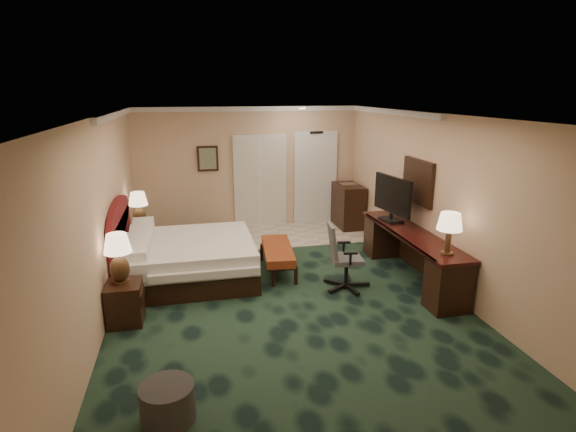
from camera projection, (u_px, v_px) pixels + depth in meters
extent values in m
cube|color=black|center=(283.00, 294.00, 6.93)|extent=(5.00, 7.50, 0.00)
cube|color=white|center=(283.00, 116.00, 6.20)|extent=(5.00, 7.50, 0.00)
cube|color=#DAB088|center=(249.00, 168.00, 10.09)|extent=(5.00, 0.00, 2.70)
cube|color=#DAB088|center=(397.00, 348.00, 3.04)|extent=(5.00, 0.00, 2.70)
cube|color=#DAB088|center=(102.00, 220.00, 6.04)|extent=(0.00, 7.50, 2.70)
cube|color=#DAB088|center=(438.00, 201.00, 7.09)|extent=(0.00, 7.50, 2.70)
cube|color=#BBB2A4|center=(296.00, 234.00, 9.84)|extent=(3.20, 1.70, 0.01)
cube|color=white|center=(315.00, 179.00, 10.47)|extent=(1.02, 0.06, 2.18)
cube|color=silver|center=(260.00, 181.00, 10.18)|extent=(1.20, 0.06, 2.10)
cube|color=#52715D|center=(208.00, 159.00, 9.80)|extent=(0.45, 0.06, 0.55)
cube|color=white|center=(418.00, 181.00, 7.59)|extent=(0.05, 0.95, 0.75)
cube|color=silver|center=(191.00, 259.00, 7.46)|extent=(2.06, 1.91, 0.65)
cube|color=black|center=(125.00, 303.00, 6.03)|extent=(0.45, 0.51, 0.56)
cube|color=black|center=(142.00, 240.00, 8.63)|extent=(0.43, 0.49, 0.53)
cube|color=maroon|center=(278.00, 259.00, 7.73)|extent=(0.61, 1.40, 0.46)
cylinder|color=#2F2F2F|center=(168.00, 403.00, 4.24)|extent=(0.58, 0.58, 0.37)
cube|color=black|center=(410.00, 256.00, 7.42)|extent=(0.60, 2.78, 0.80)
cube|color=black|center=(392.00, 199.00, 7.83)|extent=(0.24, 1.04, 0.81)
cube|color=black|center=(348.00, 206.00, 10.26)|extent=(0.52, 0.93, 0.98)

